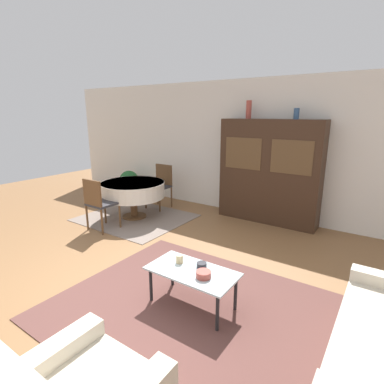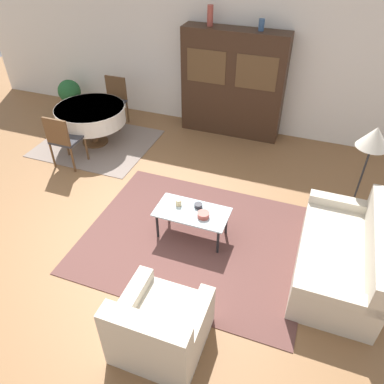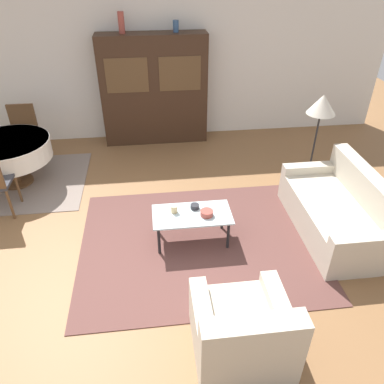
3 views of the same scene
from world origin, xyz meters
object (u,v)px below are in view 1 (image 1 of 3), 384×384
dining_chair_far (161,183)px  potted_plant (129,182)px  vase_tall (249,110)px  bowl (204,274)px  dining_chair_near (99,201)px  vase_short (296,114)px  cup (180,259)px  dining_table (133,190)px  coffee_table (192,274)px  bowl_small (202,265)px  display_cabinet (269,172)px

dining_chair_far → potted_plant: dining_chair_far is taller
vase_tall → bowl: bearing=-72.6°
potted_plant → dining_chair_near: bearing=-57.0°
dining_chair_far → vase_short: bearing=-169.8°
cup → bowl: cup is taller
cup → dining_table: bearing=145.2°
potted_plant → vase_tall: bearing=4.1°
vase_tall → vase_short: vase_tall is taller
coffee_table → bowl_small: size_ratio=8.92×
bowl_small → potted_plant: 4.76m
dining_chair_near → display_cabinet: bearing=43.7°
display_cabinet → vase_short: bearing=0.1°
vase_tall → dining_table: bearing=-143.6°
coffee_table → display_cabinet: size_ratio=0.50×
dining_table → display_cabinet: bearing=30.2°
coffee_table → potted_plant: bearing=143.8°
cup → bowl_small: size_ratio=0.85×
display_cabinet → dining_table: size_ratio=1.55×
bowl_small → potted_plant: (-3.91, 2.71, -0.08)m
dining_table → bowl_small: (2.64, -1.60, -0.13)m
dining_chair_far → vase_short: size_ratio=5.03×
vase_short → display_cabinet: bearing=-179.9°
bowl → potted_plant: potted_plant is taller
bowl → vase_tall: (-0.97, 3.09, 1.65)m
dining_chair_far → bowl_small: size_ratio=8.66×
coffee_table → dining_chair_far: dining_chair_far is taller
dining_chair_near → bowl_small: size_ratio=8.66×
dining_table → dining_chair_far: 0.84m
vase_short → potted_plant: (-3.96, -0.22, -1.67)m
vase_tall → vase_short: 0.89m
dining_chair_near → bowl_small: (2.64, -0.76, -0.10)m
cup → bowl_small: (0.26, 0.05, -0.02)m
potted_plant → bowl: bearing=-35.4°
bowl_small → coffee_table: bearing=-113.5°
vase_short → potted_plant: vase_short is taller
dining_table → bowl_small: size_ratio=11.54×
dining_chair_far → vase_tall: 2.43m
bowl_small → vase_tall: 3.47m
cup → potted_plant: potted_plant is taller
coffee_table → bowl: 0.20m
dining_chair_far → bowl_small: dining_chair_far is taller
coffee_table → bowl: (0.17, -0.05, 0.08)m
dining_chair_near → vase_short: size_ratio=5.03×
coffee_table → bowl_small: bearing=66.5°
vase_short → potted_plant: size_ratio=0.29×
dining_chair_near → dining_chair_far: (0.00, 1.69, 0.00)m
display_cabinet → bowl: size_ratio=12.55×
display_cabinet → vase_tall: vase_tall is taller
dining_table → cup: (2.38, -1.65, -0.11)m
dining_table → vase_short: vase_short is taller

